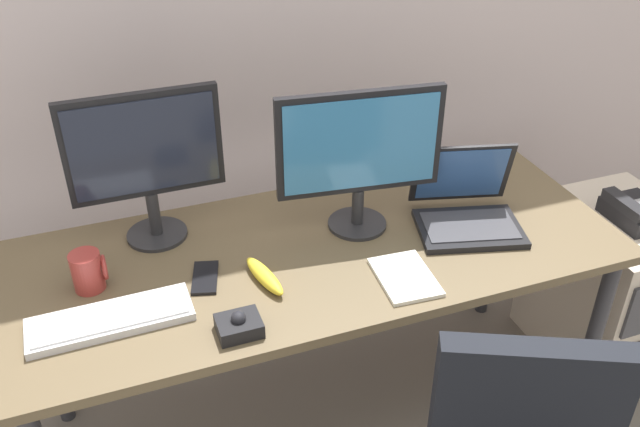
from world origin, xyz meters
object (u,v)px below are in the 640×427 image
Objects in this scene: keyboard at (110,319)px; banana at (264,276)px; coffee_mug at (88,271)px; laptop at (466,208)px; paper_notepad at (405,277)px; desk_phone at (635,212)px; trackball_mouse at (239,325)px; cell_phone at (205,278)px; file_cabinet at (611,286)px; monitor_main at (360,152)px; monitor_side at (145,157)px.

banana is (0.41, 0.03, 0.01)m from keyboard.
laptop is at bearing -3.45° from coffee_mug.
paper_notepad is 1.09× the size of banana.
desk_phone is 1.45m from trackball_mouse.
keyboard is 0.28m from cell_phone.
file_cabinet is 0.81m from laptop.
coffee_mug is at bearing 176.55° from laptop.
monitor_main is 0.82m from keyboard.
cell_phone is at bearing 98.51° from trackball_mouse.
monitor_side is 1.25× the size of laptop.
trackball_mouse is at bearing -162.77° from laptop.
desk_phone is 0.41× the size of monitor_main.
cell_phone is at bearing 160.07° from paper_notepad.
monitor_side is 2.43× the size of banana.
keyboard is 0.41m from banana.
trackball_mouse is 0.99× the size of coffee_mug.
monitor_main is 0.62m from trackball_mouse.
desk_phone is at bearing 8.21° from trackball_mouse.
desk_phone is 1.63m from monitor_side.
trackball_mouse reaches higher than file_cabinet.
laptop is at bearing -17.00° from monitor_main.
coffee_mug is at bearing 176.67° from desk_phone.
paper_notepad is at bearing -169.82° from file_cabinet.
monitor_side reaches higher than desk_phone.
file_cabinet is at bearing 10.18° from paper_notepad.
trackball_mouse is 0.77× the size of cell_phone.
file_cabinet is at bearing -2.78° from coffee_mug.
coffee_mug is 0.58× the size of banana.
keyboard reaches higher than paper_notepad.
keyboard is at bearing -177.97° from desk_phone.
desk_phone is at bearing -3.12° from laptop.
file_cabinet is 0.34m from desk_phone.
desk_phone is at bearing 2.03° from keyboard.
monitor_main reaches higher than laptop.
coffee_mug is (-1.77, 0.09, 0.48)m from file_cabinet.
banana is at bearing -154.04° from monitor_main.
paper_notepad is (0.61, -0.44, -0.27)m from monitor_side.
laptop is at bearing 15.78° from cell_phone.
file_cabinet is at bearing 2.56° from keyboard.
cell_phone is (-1.48, 0.02, 0.43)m from file_cabinet.
coffee_mug is (-1.77, 0.10, 0.14)m from desk_phone.
paper_notepad reaches higher than cell_phone.
laptop reaches higher than banana.
banana is at bearing 3.67° from keyboard.
trackball_mouse is 0.46m from coffee_mug.
banana reaches higher than desk_phone.
file_cabinet is 5.49× the size of coffee_mug.
desk_phone is 0.43× the size of monitor_side.
coffee_mug reaches higher than paper_notepad.
cell_phone is 0.17m from banana.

